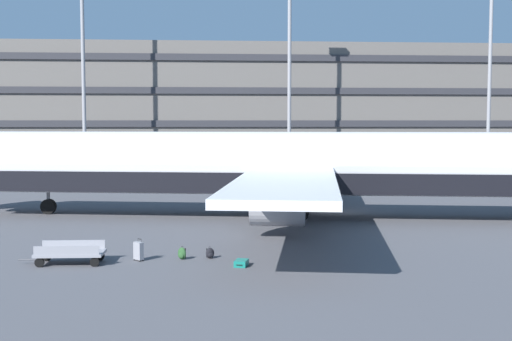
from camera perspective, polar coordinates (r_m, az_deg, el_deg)
ground_plane at (r=40.11m, az=6.57°, el=-3.71°), size 600.00×600.00×0.00m
terminal_structure at (r=81.83m, az=1.02°, el=5.33°), size 150.39×21.21×14.09m
airliner at (r=38.02m, az=2.42°, el=0.34°), size 41.85×34.14×10.39m
light_mast_left at (r=65.81m, az=-14.71°, el=10.64°), size 1.80×0.50×22.58m
light_mast_center_left at (r=65.10m, az=2.90°, el=9.55°), size 1.80×0.50×19.75m
light_mast_center_right at (r=70.72m, az=19.59°, el=11.02°), size 1.80×0.50×24.83m
suitcase_small at (r=26.91m, az=-10.10°, el=-6.83°), size 0.44×0.46×0.88m
suitcase_black at (r=25.60m, az=-1.27°, el=-7.98°), size 0.62×0.79×0.24m
backpack_navy at (r=27.03m, az=-3.98°, el=-7.14°), size 0.42×0.36×0.48m
backpack_silver at (r=26.91m, az=-6.41°, el=-7.14°), size 0.42×0.36×0.54m
baggage_cart at (r=26.92m, az=-15.73°, el=-6.87°), size 3.32×1.36×0.82m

